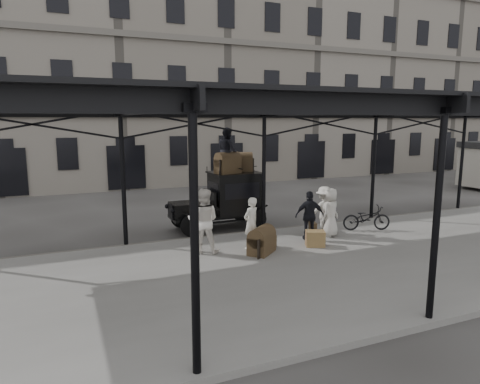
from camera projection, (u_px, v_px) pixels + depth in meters
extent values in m
plane|color=#383533|center=(290.00, 248.00, 14.12)|extent=(120.00, 120.00, 0.00)
cube|color=slate|center=(324.00, 264.00, 12.30)|extent=(28.00, 8.00, 0.15)
cylinder|color=black|center=(461.00, 165.00, 19.43)|extent=(0.14, 0.14, 4.30)
cylinder|color=black|center=(264.00, 176.00, 15.58)|extent=(0.14, 0.14, 4.30)
cylinder|color=black|center=(436.00, 223.00, 8.50)|extent=(0.14, 0.14, 4.30)
cube|color=black|center=(264.00, 111.00, 15.20)|extent=(22.00, 0.10, 0.45)
cube|color=black|center=(446.00, 104.00, 8.11)|extent=(22.00, 0.10, 0.45)
cube|color=black|center=(324.00, 103.00, 11.81)|extent=(22.50, 9.00, 0.08)
cube|color=silver|center=(324.00, 100.00, 11.80)|extent=(18.00, 7.00, 0.04)
cube|color=slate|center=(162.00, 78.00, 29.31)|extent=(64.00, 8.00, 14.00)
cylinder|color=black|center=(191.00, 226.00, 15.43)|extent=(0.80, 0.10, 0.80)
cylinder|color=black|center=(181.00, 218.00, 16.74)|extent=(0.80, 0.10, 0.80)
cylinder|color=black|center=(257.00, 219.00, 16.43)|extent=(0.80, 0.10, 0.80)
cylinder|color=black|center=(242.00, 212.00, 17.74)|extent=(0.80, 0.10, 0.80)
cube|color=black|center=(217.00, 215.00, 16.54)|extent=(3.60, 1.25, 0.12)
cube|color=black|center=(183.00, 210.00, 15.97)|extent=(0.90, 1.00, 0.55)
cube|color=black|center=(171.00, 211.00, 15.79)|extent=(0.06, 0.70, 0.55)
cube|color=black|center=(203.00, 206.00, 16.26)|extent=(0.70, 1.30, 0.10)
cube|color=black|center=(235.00, 193.00, 16.70)|extent=(1.80, 1.45, 1.55)
cube|color=black|center=(242.00, 191.00, 16.00)|extent=(1.40, 0.02, 0.60)
cube|color=black|center=(235.00, 173.00, 16.56)|extent=(1.90, 1.55, 0.06)
imported|color=silver|center=(251.00, 223.00, 13.46)|extent=(0.71, 0.60, 1.64)
imported|color=silver|center=(203.00, 221.00, 12.98)|extent=(1.19, 1.09, 1.99)
imported|color=beige|center=(330.00, 212.00, 14.86)|extent=(0.99, 0.87, 1.71)
imported|color=black|center=(310.00, 216.00, 14.42)|extent=(1.06, 0.71, 1.67)
imported|color=silver|center=(324.00, 211.00, 15.07)|extent=(1.20, 0.81, 1.73)
imported|color=black|center=(366.00, 218.00, 15.75)|extent=(1.85, 1.16, 0.92)
imported|color=black|center=(227.00, 150.00, 16.19)|extent=(0.70, 0.87, 1.72)
cube|color=olive|center=(315.00, 238.00, 13.78)|extent=(0.73, 0.66, 0.50)
cube|color=#453420|center=(313.00, 228.00, 15.25)|extent=(0.32, 0.62, 0.45)
cube|color=#453420|center=(267.00, 241.00, 13.64)|extent=(0.61, 0.21, 0.40)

